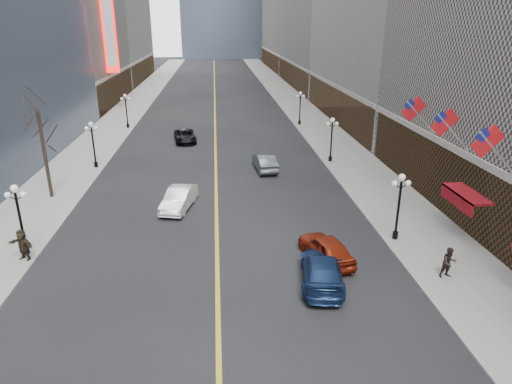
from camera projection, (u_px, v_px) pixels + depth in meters
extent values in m
cube|color=gray|center=(309.00, 119.00, 67.80)|extent=(6.00, 230.00, 0.15)
cube|color=gray|center=(117.00, 122.00, 65.52)|extent=(6.00, 230.00, 0.15)
cube|color=gold|center=(215.00, 109.00, 76.01)|extent=(0.25, 200.00, 0.02)
cube|color=brown|center=(505.00, 207.00, 29.03)|extent=(2.80, 41.00, 5.00)
cube|color=brown|center=(343.00, 104.00, 65.41)|extent=(2.80, 35.00, 5.00)
cube|color=brown|center=(297.00, 75.00, 100.86)|extent=(2.80, 39.00, 5.00)
cube|color=brown|center=(274.00, 60.00, 140.97)|extent=(2.80, 45.00, 5.00)
cube|color=brown|center=(109.00, 89.00, 80.13)|extent=(2.80, 29.00, 5.00)
cube|color=brown|center=(139.00, 70.00, 111.85)|extent=(2.80, 37.00, 5.00)
cylinder|color=black|center=(395.00, 235.00, 30.20)|extent=(0.36, 0.36, 0.50)
cylinder|color=black|center=(398.00, 211.00, 29.58)|extent=(0.16, 0.16, 4.00)
sphere|color=white|center=(402.00, 177.00, 28.78)|extent=(0.44, 0.44, 0.44)
sphere|color=white|center=(394.00, 183.00, 28.88)|extent=(0.36, 0.36, 0.36)
sphere|color=white|center=(408.00, 183.00, 28.95)|extent=(0.36, 0.36, 0.36)
cylinder|color=black|center=(330.00, 159.00, 46.99)|extent=(0.36, 0.36, 0.50)
cylinder|color=black|center=(331.00, 142.00, 46.38)|extent=(0.16, 0.16, 4.00)
sphere|color=white|center=(333.00, 120.00, 45.57)|extent=(0.44, 0.44, 0.44)
sphere|color=white|center=(328.00, 124.00, 45.67)|extent=(0.36, 0.36, 0.36)
sphere|color=white|center=(337.00, 124.00, 45.74)|extent=(0.36, 0.36, 0.36)
cylinder|color=black|center=(300.00, 123.00, 63.78)|extent=(0.36, 0.36, 0.50)
cylinder|color=black|center=(300.00, 110.00, 63.17)|extent=(0.16, 0.16, 4.00)
sphere|color=white|center=(301.00, 93.00, 62.36)|extent=(0.44, 0.44, 0.44)
sphere|color=white|center=(297.00, 96.00, 62.46)|extent=(0.36, 0.36, 0.36)
sphere|color=white|center=(304.00, 96.00, 62.54)|extent=(0.36, 0.36, 0.36)
cylinder|color=black|center=(26.00, 250.00, 28.27)|extent=(0.36, 0.36, 0.50)
cylinder|color=black|center=(21.00, 224.00, 27.66)|extent=(0.16, 0.16, 4.00)
sphere|color=white|center=(14.00, 188.00, 26.85)|extent=(0.44, 0.44, 0.44)
sphere|color=white|center=(7.00, 195.00, 26.96)|extent=(0.36, 0.36, 0.36)
sphere|color=white|center=(23.00, 194.00, 27.03)|extent=(0.36, 0.36, 0.36)
cylinder|color=black|center=(96.00, 165.00, 45.06)|extent=(0.36, 0.36, 0.50)
cylinder|color=black|center=(94.00, 147.00, 44.45)|extent=(0.16, 0.16, 4.00)
sphere|color=white|center=(91.00, 124.00, 43.64)|extent=(0.44, 0.44, 0.44)
sphere|color=white|center=(87.00, 128.00, 43.75)|extent=(0.36, 0.36, 0.36)
sphere|color=white|center=(96.00, 128.00, 43.82)|extent=(0.36, 0.36, 0.36)
cylinder|color=black|center=(128.00, 126.00, 61.85)|extent=(0.36, 0.36, 0.50)
cylinder|color=black|center=(127.00, 113.00, 61.24)|extent=(0.16, 0.16, 4.00)
sphere|color=white|center=(125.00, 96.00, 60.43)|extent=(0.44, 0.44, 0.44)
sphere|color=white|center=(122.00, 99.00, 60.54)|extent=(0.36, 0.36, 0.36)
sphere|color=white|center=(129.00, 99.00, 60.61)|extent=(0.36, 0.36, 0.36)
cylinder|color=#B2B2B7|center=(497.00, 153.00, 25.48)|extent=(2.49, 0.12, 2.49)
cube|color=red|center=(488.00, 141.00, 25.20)|extent=(1.94, 0.04, 1.94)
cube|color=navy|center=(483.00, 135.00, 25.05)|extent=(0.88, 0.06, 0.88)
cylinder|color=#B2B2B7|center=(453.00, 132.00, 30.14)|extent=(2.49, 0.12, 2.49)
cube|color=red|center=(445.00, 123.00, 29.86)|extent=(1.94, 0.04, 1.94)
cube|color=navy|center=(441.00, 117.00, 29.71)|extent=(0.88, 0.06, 0.88)
cylinder|color=#B2B2B7|center=(421.00, 117.00, 34.81)|extent=(2.49, 0.12, 2.49)
cube|color=red|center=(414.00, 109.00, 34.53)|extent=(1.94, 0.04, 1.94)
cube|color=navy|center=(410.00, 104.00, 34.37)|extent=(0.88, 0.06, 0.88)
cube|color=maroon|center=(467.00, 193.00, 29.58)|extent=(1.40, 4.00, 0.15)
cube|color=maroon|center=(457.00, 200.00, 29.67)|extent=(0.10, 4.00, 0.90)
cube|color=red|center=(109.00, 33.00, 70.51)|extent=(2.00, 0.50, 12.00)
cube|color=white|center=(110.00, 33.00, 70.51)|extent=(1.40, 0.55, 10.00)
cylinder|color=#2D231C|center=(45.00, 154.00, 36.29)|extent=(0.28, 0.28, 7.20)
imported|color=silver|center=(179.00, 199.00, 35.23)|extent=(2.82, 5.21, 1.63)
imported|color=black|center=(185.00, 136.00, 54.90)|extent=(3.11, 5.51, 1.45)
imported|color=navy|center=(322.00, 270.00, 25.17)|extent=(3.13, 5.85, 1.61)
imported|color=maroon|center=(326.00, 248.00, 27.55)|extent=(3.05, 5.09, 1.62)
imported|color=#515759|center=(265.00, 162.00, 44.42)|extent=(2.18, 5.08, 1.63)
imported|color=black|center=(449.00, 263.00, 25.42)|extent=(0.94, 0.60, 1.82)
imported|color=black|center=(23.00, 245.00, 27.30)|extent=(1.86, 1.27, 1.96)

